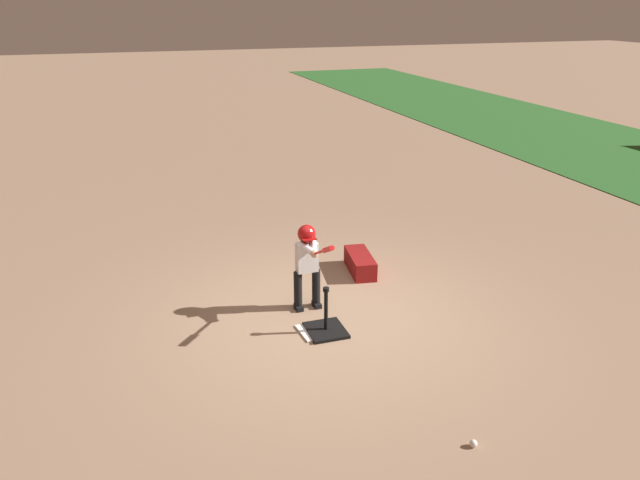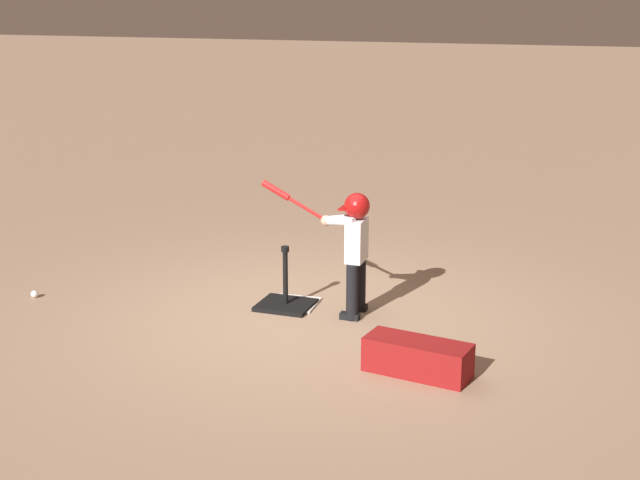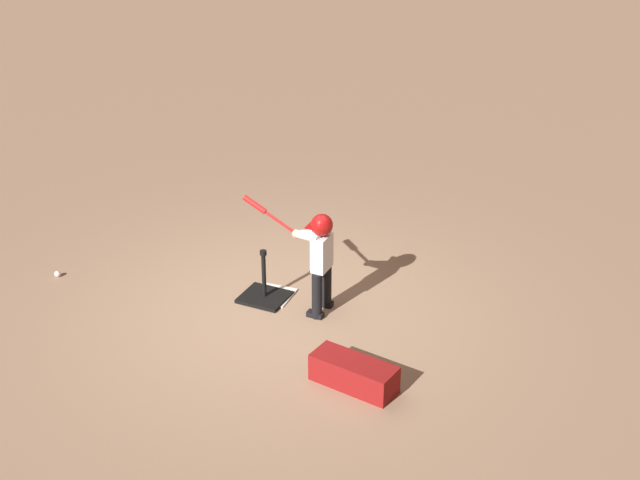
# 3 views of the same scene
# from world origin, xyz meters

# --- Properties ---
(ground_plane) EXTENTS (90.00, 90.00, 0.00)m
(ground_plane) POSITION_xyz_m (0.00, 0.00, 0.00)
(ground_plane) COLOR #93755B
(home_plate) EXTENTS (0.47, 0.47, 0.02)m
(home_plate) POSITION_xyz_m (0.26, -0.27, 0.01)
(home_plate) COLOR white
(home_plate) RESTS_ON ground_plane
(batting_tee) EXTENTS (0.51, 0.46, 0.61)m
(batting_tee) POSITION_xyz_m (0.30, -0.18, 0.07)
(batting_tee) COLOR black
(batting_tee) RESTS_ON ground_plane
(batter_child) EXTENTS (1.05, 0.37, 1.23)m
(batter_child) POSITION_xyz_m (-0.36, -0.20, 0.75)
(batter_child) COLOR black
(batter_child) RESTS_ON ground_plane
(baseball) EXTENTS (0.07, 0.07, 0.07)m
(baseball) POSITION_xyz_m (2.75, 0.42, 0.04)
(baseball) COLOR white
(baseball) RESTS_ON ground_plane
(equipment_bag) EXTENTS (0.88, 0.44, 0.28)m
(equipment_bag) POSITION_xyz_m (-1.26, 0.91, 0.14)
(equipment_bag) COLOR maroon
(equipment_bag) RESTS_ON ground_plane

